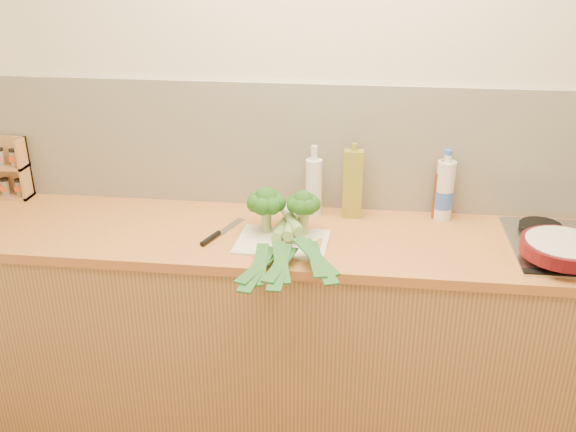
# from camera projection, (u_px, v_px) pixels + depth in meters

# --- Properties ---
(room_shell) EXTENTS (3.50, 3.50, 3.50)m
(room_shell) POSITION_uv_depth(u_px,v_px,m) (327.00, 148.00, 2.70)
(room_shell) COLOR beige
(room_shell) RESTS_ON ground
(counter) EXTENTS (3.20, 0.62, 0.90)m
(counter) POSITION_uv_depth(u_px,v_px,m) (318.00, 330.00, 2.73)
(counter) COLOR #B18349
(counter) RESTS_ON ground
(chopping_board) EXTENTS (0.36, 0.27, 0.01)m
(chopping_board) POSITION_uv_depth(u_px,v_px,m) (282.00, 242.00, 2.48)
(chopping_board) COLOR silver
(chopping_board) RESTS_ON counter
(broccoli_left) EXTENTS (0.15, 0.16, 0.19)m
(broccoli_left) POSITION_uv_depth(u_px,v_px,m) (266.00, 202.00, 2.51)
(broccoli_left) COLOR #95A25E
(broccoli_left) RESTS_ON chopping_board
(broccoli_right) EXTENTS (0.13, 0.13, 0.18)m
(broccoli_right) POSITION_uv_depth(u_px,v_px,m) (303.00, 204.00, 2.49)
(broccoli_right) COLOR #95A25E
(broccoli_right) RESTS_ON chopping_board
(leek_front) EXTENTS (0.15, 0.71, 0.04)m
(leek_front) POSITION_uv_depth(u_px,v_px,m) (277.00, 237.00, 2.46)
(leek_front) COLOR white
(leek_front) RESTS_ON chopping_board
(leek_mid) EXTENTS (0.10, 0.66, 0.04)m
(leek_mid) POSITION_uv_depth(u_px,v_px,m) (288.00, 237.00, 2.41)
(leek_mid) COLOR white
(leek_mid) RESTS_ON chopping_board
(leek_back) EXTENTS (0.28, 0.64, 0.04)m
(leek_back) POSITION_uv_depth(u_px,v_px,m) (300.00, 232.00, 2.41)
(leek_back) COLOR white
(leek_back) RESTS_ON chopping_board
(chefs_knife) EXTENTS (0.13, 0.29, 0.02)m
(chefs_knife) POSITION_uv_depth(u_px,v_px,m) (216.00, 235.00, 2.53)
(chefs_knife) COLOR silver
(chefs_knife) RESTS_ON counter
(skillet) EXTENTS (0.44, 0.30, 0.05)m
(skillet) POSITION_uv_depth(u_px,v_px,m) (565.00, 248.00, 2.30)
(skillet) COLOR #520D13
(skillet) RESTS_ON gas_hob
(spice_rack) EXTENTS (0.23, 0.09, 0.28)m
(spice_rack) POSITION_uv_depth(u_px,v_px,m) (4.00, 171.00, 2.88)
(spice_rack) COLOR tan
(spice_rack) RESTS_ON counter
(oil_tin) EXTENTS (0.08, 0.05, 0.32)m
(oil_tin) POSITION_uv_depth(u_px,v_px,m) (353.00, 184.00, 2.66)
(oil_tin) COLOR olive
(oil_tin) RESTS_ON counter
(glass_bottle) EXTENTS (0.07, 0.07, 0.30)m
(glass_bottle) POSITION_uv_depth(u_px,v_px,m) (314.00, 186.00, 2.69)
(glass_bottle) COLOR silver
(glass_bottle) RESTS_ON counter
(amber_bottle) EXTENTS (0.06, 0.06, 0.25)m
(amber_bottle) POSITION_uv_depth(u_px,v_px,m) (441.00, 194.00, 2.66)
(amber_bottle) COLOR #652B13
(amber_bottle) RESTS_ON counter
(water_bottle) EXTENTS (0.08, 0.08, 0.28)m
(water_bottle) POSITION_uv_depth(u_px,v_px,m) (444.00, 192.00, 2.65)
(water_bottle) COLOR silver
(water_bottle) RESTS_ON counter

